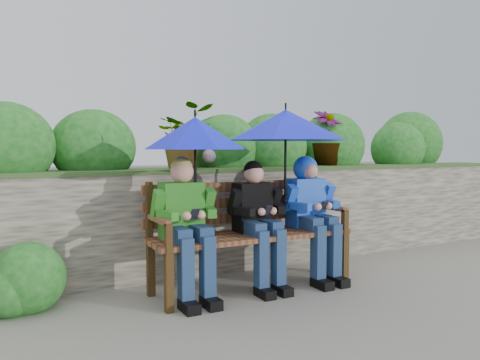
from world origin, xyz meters
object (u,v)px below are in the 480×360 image
boy_middle (258,216)px  boy_right (311,206)px  boy_left (186,220)px  umbrella_right (286,125)px  umbrella_left (195,133)px  park_bench (248,226)px

boy_middle → boy_right: size_ratio=0.97×
boy_left → umbrella_right: 1.25m
boy_left → boy_middle: size_ratio=1.04×
boy_middle → umbrella_left: (-0.57, 0.04, 0.71)m
boy_right → umbrella_left: (-1.15, 0.03, 0.66)m
boy_left → boy_right: size_ratio=1.00×
boy_middle → umbrella_right: size_ratio=1.04×
boy_left → umbrella_right: bearing=2.1°
boy_middle → umbrella_right: 0.86m
boy_middle → boy_right: (0.58, 0.01, 0.06)m
park_bench → umbrella_left: size_ratio=2.11×
boy_left → umbrella_right: umbrella_right is taller
boy_middle → boy_right: 0.58m
park_bench → boy_right: bearing=-6.6°
park_bench → umbrella_left: (-0.51, -0.05, 0.81)m
park_bench → boy_middle: boy_middle is taller
boy_right → umbrella_right: (-0.28, 0.02, 0.74)m
park_bench → boy_left: bearing=-172.0°
boy_left → umbrella_left: size_ratio=1.36×
boy_middle → umbrella_left: bearing=176.4°
park_bench → boy_right: 0.66m
umbrella_left → umbrella_right: (0.87, -0.00, 0.09)m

